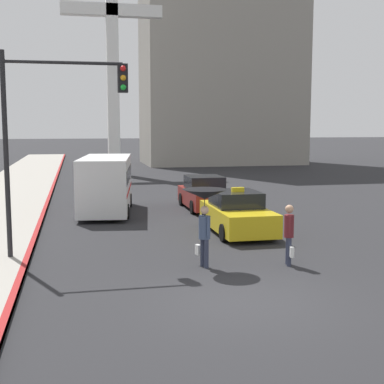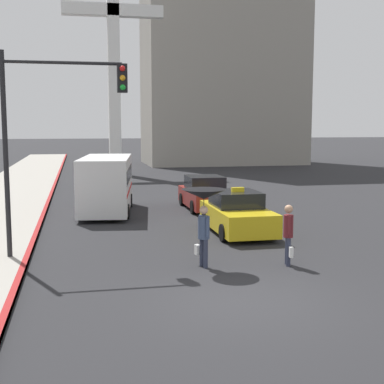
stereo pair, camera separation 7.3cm
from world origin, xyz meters
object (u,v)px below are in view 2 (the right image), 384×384
Objects in this scene: pedestrian_with_umbrella at (204,202)px; pedestrian_man at (288,232)px; taxi at (237,214)px; sedan_red at (205,194)px; traffic_light at (54,117)px; monument_cross at (113,46)px; ambulance_van at (106,182)px.

pedestrian_man is at bearing -112.86° from pedestrian_with_umbrella.
sedan_red is (0.20, 5.68, -0.00)m from taxi.
pedestrian_with_umbrella is 2.47m from pedestrian_man.
pedestrian_with_umbrella is 4.82m from traffic_light.
monument_cross reaches higher than pedestrian_with_umbrella.
taxi is at bearing -42.99° from pedestrian_with_umbrella.
traffic_light reaches higher than sedan_red.
pedestrian_with_umbrella is at bearing 109.67° from ambulance_van.
monument_cross is at bearing -87.49° from ambulance_van.
pedestrian_man is at bearing 121.22° from ambulance_van.
traffic_light is 0.34× the size of monument_cross.
monument_cross reaches higher than traffic_light.
pedestrian_with_umbrella reaches higher than taxi.
taxi is at bearing 135.95° from ambulance_van.
taxi is 0.70× the size of traffic_light.
taxi is 7.46m from traffic_light.
sedan_red is 10.32m from pedestrian_with_umbrella.
taxi is 1.00× the size of sedan_red.
pedestrian_man reaches higher than taxi.
taxi is at bearing -83.84° from monument_cross.
pedestrian_man is 0.29× the size of traffic_light.
monument_cross is at bearing -14.66° from pedestrian_with_umbrella.
pedestrian_man is at bearing -17.92° from traffic_light.
pedestrian_with_umbrella is at bearing 62.44° from taxi.
pedestrian_man is at bearing -84.67° from monument_cross.
traffic_light is (-3.89, 1.71, 2.28)m from pedestrian_with_umbrella.
ambulance_van is at bearing 77.30° from traffic_light.
pedestrian_man is 7.22m from traffic_light.
taxi is at bearing -165.92° from pedestrian_man.
sedan_red is at bearing -169.61° from ambulance_van.
sedan_red is at bearing -81.40° from monument_cross.
sedan_red is at bearing 52.55° from traffic_light.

